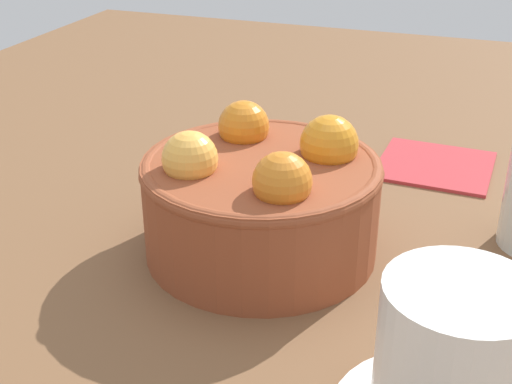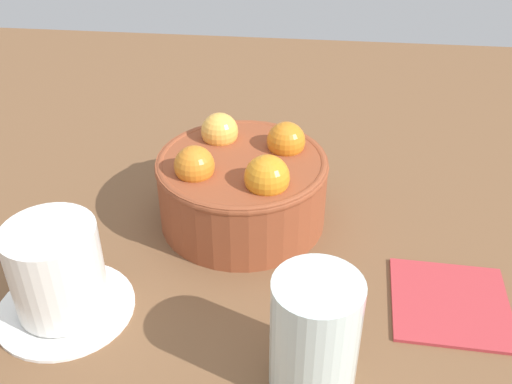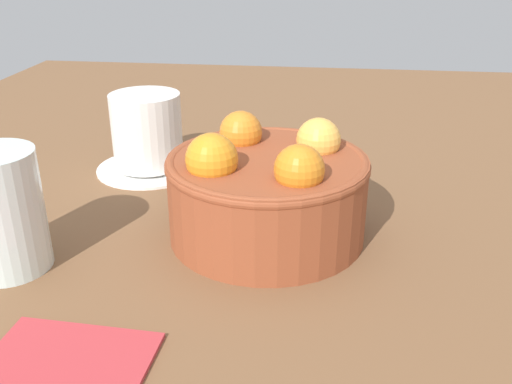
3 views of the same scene
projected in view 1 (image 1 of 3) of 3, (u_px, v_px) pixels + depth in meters
ground_plane at (261, 278)px, 50.36cm from camera, size 134.68×104.42×4.88cm
terracotta_bowl at (261, 197)px, 47.42cm from camera, size 16.32×16.32×9.60cm
coffee_cup at (452, 367)px, 32.52cm from camera, size 11.21×11.21×8.26cm
folded_napkin at (435, 164)px, 61.86cm from camera, size 10.03×10.16×0.60cm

